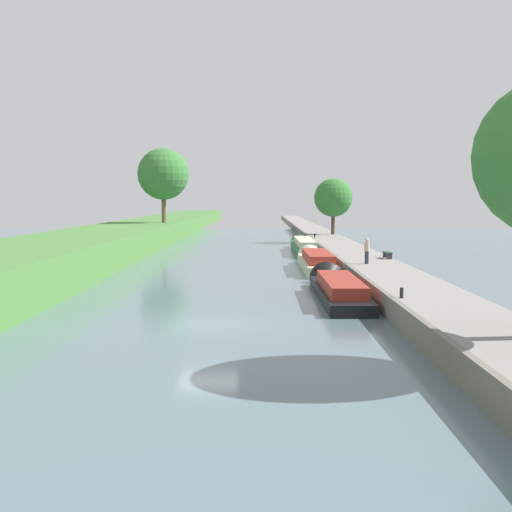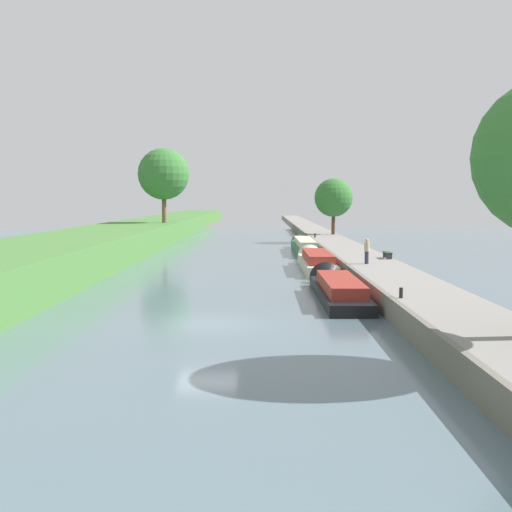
# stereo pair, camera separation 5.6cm
# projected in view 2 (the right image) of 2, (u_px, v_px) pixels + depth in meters

# --- Properties ---
(ground_plane) EXTENTS (160.00, 160.00, 0.00)m
(ground_plane) POSITION_uv_depth(u_px,v_px,m) (207.00, 324.00, 25.15)
(ground_plane) COLOR slate
(right_towpath) EXTENTS (3.79, 260.00, 1.01)m
(right_towpath) POSITION_uv_depth(u_px,v_px,m) (442.00, 313.00, 25.03)
(right_towpath) COLOR gray
(right_towpath) RESTS_ON ground_plane
(stone_quay) EXTENTS (0.25, 260.00, 1.06)m
(stone_quay) POSITION_uv_depth(u_px,v_px,m) (394.00, 312.00, 25.04)
(stone_quay) COLOR #6B665B
(stone_quay) RESTS_ON ground_plane
(narrowboat_black) EXTENTS (2.14, 11.54, 2.04)m
(narrowboat_black) POSITION_uv_depth(u_px,v_px,m) (336.00, 288.00, 32.38)
(narrowboat_black) COLOR black
(narrowboat_black) RESTS_ON ground_plane
(narrowboat_cream) EXTENTS (2.15, 11.80, 2.04)m
(narrowboat_cream) POSITION_uv_depth(u_px,v_px,m) (316.00, 261.00, 45.16)
(narrowboat_cream) COLOR beige
(narrowboat_cream) RESTS_ON ground_plane
(narrowboat_green) EXTENTS (1.89, 15.16, 1.88)m
(narrowboat_green) POSITION_uv_depth(u_px,v_px,m) (304.00, 246.00, 59.58)
(narrowboat_green) COLOR #1E6033
(narrowboat_green) RESTS_ON ground_plane
(tree_rightbank_midnear) EXTENTS (4.57, 4.57, 6.67)m
(tree_rightbank_midnear) POSITION_uv_depth(u_px,v_px,m) (334.00, 198.00, 71.59)
(tree_rightbank_midnear) COLOR #4C3828
(tree_rightbank_midnear) RESTS_ON right_towpath
(tree_leftbank_downstream) EXTENTS (6.17, 6.17, 8.94)m
(tree_leftbank_downstream) POSITION_uv_depth(u_px,v_px,m) (164.00, 174.00, 72.12)
(tree_leftbank_downstream) COLOR brown
(tree_leftbank_downstream) RESTS_ON left_grassy_bank
(person_walking) EXTENTS (0.34, 0.34, 1.66)m
(person_walking) POSITION_uv_depth(u_px,v_px,m) (367.00, 251.00, 39.10)
(person_walking) COLOR #282D42
(person_walking) RESTS_ON right_towpath
(mooring_bollard_near) EXTENTS (0.16, 0.16, 0.45)m
(mooring_bollard_near) POSITION_uv_depth(u_px,v_px,m) (401.00, 293.00, 25.61)
(mooring_bollard_near) COLOR black
(mooring_bollard_near) RESTS_ON right_towpath
(mooring_bollard_far) EXTENTS (0.16, 0.16, 0.45)m
(mooring_bollard_far) POSITION_uv_depth(u_px,v_px,m) (315.00, 235.00, 66.08)
(mooring_bollard_far) COLOR black
(mooring_bollard_far) RESTS_ON right_towpath
(park_bench) EXTENTS (0.44, 1.50, 0.47)m
(park_bench) POSITION_uv_depth(u_px,v_px,m) (387.00, 254.00, 42.72)
(park_bench) COLOR #333338
(park_bench) RESTS_ON right_towpath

